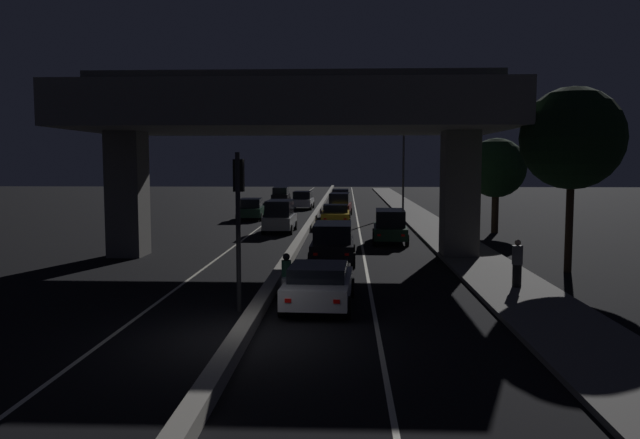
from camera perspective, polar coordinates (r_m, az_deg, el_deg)
ground_plane at (r=16.01m, az=-6.98°, el=-10.71°), size 200.00×200.00×0.00m
lane_line_left_inner at (r=50.73m, az=-4.26°, el=0.22°), size 0.12×126.00×0.00m
lane_line_right_inner at (r=50.38m, az=3.40°, el=0.19°), size 0.12×126.00×0.00m
median_divider at (r=50.43m, az=-0.45°, el=0.41°), size 0.41×126.00×0.37m
sidewalk_right at (r=43.78m, az=10.00°, el=-0.53°), size 2.89×126.00×0.15m
elevated_overpass at (r=29.04m, az=-2.64°, el=9.33°), size 19.47×9.15×8.63m
traffic_light_left_of_median at (r=18.42m, az=-7.46°, el=1.49°), size 0.30×0.49×4.69m
street_lamp at (r=54.40m, az=7.32°, el=5.75°), size 2.36×0.32×8.41m
car_white_lead at (r=19.03m, az=-0.10°, el=-5.92°), size 2.20×4.31×1.33m
car_black_second at (r=27.32m, az=1.17°, el=-2.05°), size 2.00×4.15×1.75m
car_dark_green_third at (r=34.53m, az=6.42°, el=-0.53°), size 2.07×4.41×1.81m
car_taxi_yellow_fourth at (r=43.08m, az=1.43°, el=0.40°), size 2.06×4.24×1.53m
car_dark_red_fifth at (r=51.17m, az=1.81°, el=1.40°), size 2.11×4.58×1.93m
car_white_sixth at (r=58.83m, az=1.88°, el=1.90°), size 1.88×4.24×1.91m
car_silver_lead_oncoming at (r=39.46m, az=-3.69°, el=0.34°), size 1.96×4.17×2.04m
car_dark_green_second_oncoming at (r=48.53m, az=-6.34°, el=0.99°), size 2.11×4.27×1.65m
car_white_third_oncoming at (r=59.39m, az=-1.60°, el=1.80°), size 2.12×4.17×1.70m
car_black_fourth_oncoming at (r=69.54m, az=-3.60°, el=2.31°), size 2.00×4.54×1.70m
motorcycle_white_filtering_near at (r=20.64m, az=-3.10°, el=-5.35°), size 0.33×1.90×1.42m
pedestrian_on_sidewalk at (r=22.33m, az=17.59°, el=-3.85°), size 0.36×0.36×1.63m
roadside_tree_kerbside_near at (r=26.68m, az=22.07°, el=6.87°), size 4.06×4.06×7.38m
roadside_tree_kerbside_mid at (r=40.41m, az=15.80°, el=4.53°), size 3.70×3.70×5.93m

